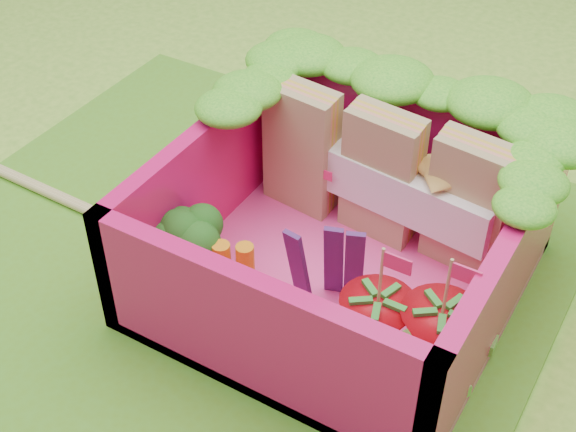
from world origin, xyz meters
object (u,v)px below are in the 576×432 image
(sandwich_stack, at_px, (383,176))
(chopsticks, at_px, (45,190))
(broccoli, at_px, (188,238))
(strawberry_right, at_px, (438,340))
(bento_box, at_px, (342,232))
(strawberry_left, at_px, (376,327))

(sandwich_stack, relative_size, chopsticks, 0.53)
(broccoli, relative_size, strawberry_right, 0.61)
(sandwich_stack, height_order, chopsticks, sandwich_stack)
(strawberry_right, xyz_separation_m, chopsticks, (-1.92, 0.08, -0.17))
(bento_box, distance_m, strawberry_left, 0.42)
(bento_box, xyz_separation_m, sandwich_stack, (0.01, 0.33, 0.05))
(chopsticks, bearing_deg, sandwich_stack, 19.56)
(bento_box, xyz_separation_m, chopsticks, (-1.42, -0.17, -0.25))
(strawberry_left, relative_size, strawberry_right, 0.97)
(sandwich_stack, relative_size, broccoli, 3.35)
(sandwich_stack, xyz_separation_m, strawberry_left, (0.28, -0.63, -0.13))
(broccoli, bearing_deg, strawberry_left, 0.04)
(strawberry_left, xyz_separation_m, chopsticks, (-1.71, 0.13, -0.17))
(strawberry_right, bearing_deg, chopsticks, 177.71)
(sandwich_stack, height_order, strawberry_right, sandwich_stack)
(strawberry_right, bearing_deg, sandwich_stack, 130.29)
(broccoli, height_order, strawberry_right, strawberry_right)
(sandwich_stack, xyz_separation_m, strawberry_right, (0.49, -0.58, -0.13))
(bento_box, bearing_deg, broccoli, -149.52)
(strawberry_left, bearing_deg, sandwich_stack, 114.27)
(sandwich_stack, bearing_deg, chopsticks, -160.44)
(sandwich_stack, distance_m, strawberry_right, 0.77)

